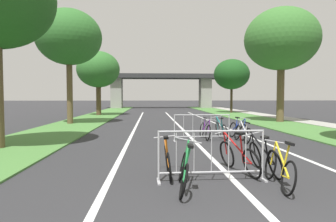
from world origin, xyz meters
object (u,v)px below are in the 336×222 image
object	(u,v)px
crowd_barrier_nearest	(211,156)
bicycle_black_0	(264,158)
crowd_barrier_second	(202,128)
bicycle_green_2	(184,171)
bicycle_teal_4	(221,130)
tree_right_maple_mid	(232,74)
bicycle_purple_5	(205,130)
bicycle_white_6	(243,133)
bicycle_orange_3	(168,160)
tree_right_pine_far	(281,40)
bicycle_yellow_7	(279,168)
tree_left_cypress_far	(69,38)
tree_left_oak_near	(98,70)
bicycle_blue_1	(238,130)
bicycle_red_8	(238,157)

from	to	relation	value
crowd_barrier_nearest	bicycle_black_0	xyz separation A→B (m)	(1.31, 0.49, -0.15)
crowd_barrier_second	bicycle_green_2	bearing A→B (deg)	-103.29
bicycle_black_0	bicycle_teal_4	xyz separation A→B (m)	(0.38, 5.50, 0.00)
bicycle_black_0	bicycle_teal_4	size ratio (longest dim) A/B	1.03
tree_right_maple_mid	bicycle_purple_5	xyz separation A→B (m)	(-6.54, -19.22, -3.83)
bicycle_purple_5	bicycle_white_6	bearing A→B (deg)	142.79
tree_right_maple_mid	bicycle_orange_3	world-z (taller)	tree_right_maple_mid
bicycle_green_2	bicycle_orange_3	xyz separation A→B (m)	(-0.24, 0.96, -0.00)
tree_right_pine_far	bicycle_yellow_7	xyz separation A→B (m)	(-6.42, -13.98, -5.28)
crowd_barrier_second	bicycle_purple_5	bearing A→B (deg)	66.37
bicycle_orange_3	bicycle_teal_4	world-z (taller)	bicycle_teal_4
tree_right_pine_far	bicycle_black_0	xyz separation A→B (m)	(-6.33, -13.02, -5.27)
tree_left_cypress_far	bicycle_green_2	world-z (taller)	tree_left_cypress_far
tree_left_cypress_far	bicycle_orange_3	size ratio (longest dim) A/B	4.59
crowd_barrier_second	bicycle_orange_3	size ratio (longest dim) A/B	1.42
tree_right_maple_mid	bicycle_yellow_7	world-z (taller)	tree_right_maple_mid
tree_left_cypress_far	bicycle_teal_4	bearing A→B (deg)	-40.60
tree_left_oak_near	tree_right_maple_mid	world-z (taller)	tree_left_oak_near
bicycle_orange_3	tree_right_pine_far	bearing A→B (deg)	56.88
bicycle_white_6	crowd_barrier_nearest	bearing A→B (deg)	-116.81
crowd_barrier_second	bicycle_blue_1	distance (m)	1.68
tree_left_cypress_far	bicycle_red_8	bearing A→B (deg)	-60.03
tree_left_cypress_far	bicycle_green_2	xyz separation A→B (m)	(5.74, -13.43, -5.12)
tree_right_pine_far	crowd_barrier_second	world-z (taller)	tree_right_pine_far
tree_left_cypress_far	bicycle_green_2	size ratio (longest dim) A/B	4.32
bicycle_black_0	bicycle_purple_5	distance (m)	5.43
tree_right_pine_far	tree_right_maple_mid	world-z (taller)	tree_right_pine_far
tree_right_maple_mid	bicycle_blue_1	world-z (taller)	tree_right_maple_mid
bicycle_orange_3	bicycle_purple_5	distance (m)	5.80
tree_right_maple_mid	bicycle_white_6	xyz separation A→B (m)	(-5.24, -20.10, -3.86)
tree_left_cypress_far	bicycle_purple_5	world-z (taller)	tree_left_cypress_far
tree_left_oak_near	bicycle_green_2	size ratio (longest dim) A/B	3.61
crowd_barrier_nearest	bicycle_orange_3	world-z (taller)	crowd_barrier_nearest
tree_right_maple_mid	crowd_barrier_second	bearing A→B (deg)	-108.92
tree_left_oak_near	bicycle_teal_4	xyz separation A→B (m)	(7.84, -15.84, -3.95)
crowd_barrier_second	bicycle_yellow_7	size ratio (longest dim) A/B	1.35
bicycle_orange_3	bicycle_purple_5	size ratio (longest dim) A/B	0.92
tree_left_cypress_far	bicycle_green_2	distance (m)	15.48
tree_left_oak_near	bicycle_black_0	size ratio (longest dim) A/B	3.55
bicycle_teal_4	bicycle_green_2	bearing A→B (deg)	-112.31
bicycle_green_2	crowd_barrier_second	bearing A→B (deg)	81.89
bicycle_black_0	crowd_barrier_second	bearing A→B (deg)	94.28
bicycle_red_8	bicycle_white_6	bearing A→B (deg)	57.29
bicycle_orange_3	bicycle_red_8	world-z (taller)	bicycle_red_8
bicycle_orange_3	bicycle_purple_5	bearing A→B (deg)	71.18
crowd_barrier_nearest	bicycle_orange_3	bearing A→B (deg)	154.37
crowd_barrier_nearest	bicycle_white_6	world-z (taller)	crowd_barrier_nearest
tree_left_oak_near	bicycle_orange_3	world-z (taller)	tree_left_oak_near
bicycle_orange_3	bicycle_purple_5	world-z (taller)	bicycle_orange_3
bicycle_green_2	bicycle_yellow_7	xyz separation A→B (m)	(1.85, 0.05, 0.01)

